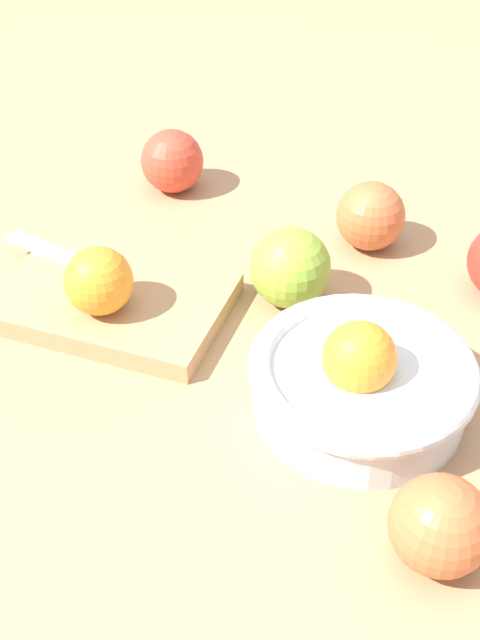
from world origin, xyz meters
TOP-DOWN VIEW (x-y plane):
  - ground_plane at (0.00, 0.00)m, footprint 2.40×2.40m
  - bowl at (-0.15, 0.07)m, footprint 0.20×0.20m
  - cutting_board at (0.13, 0.04)m, footprint 0.24×0.17m
  - orange_on_board at (0.12, 0.06)m, footprint 0.07×0.07m
  - knife at (0.19, 0.01)m, footprint 0.16×0.04m
  - apple_front_left_2 at (-0.08, -0.19)m, footprint 0.08×0.08m
  - apple_front_left_3 at (-0.03, -0.05)m, footprint 0.08×0.08m
  - apple_front_right at (0.19, -0.21)m, footprint 0.08×0.08m
  - apple_back_left at (-0.25, 0.19)m, footprint 0.08×0.08m

SIDE VIEW (x-z plane):
  - ground_plane at x=0.00m, z-range 0.00..0.00m
  - cutting_board at x=0.13m, z-range 0.00..0.02m
  - knife at x=0.19m, z-range 0.02..0.03m
  - bowl at x=-0.15m, z-range -0.01..0.08m
  - apple_back_left at x=-0.25m, z-range 0.00..0.08m
  - apple_front_left_2 at x=-0.08m, z-range 0.00..0.08m
  - apple_front_right at x=0.19m, z-range 0.00..0.08m
  - apple_front_left_3 at x=-0.03m, z-range 0.00..0.08m
  - orange_on_board at x=0.12m, z-range 0.02..0.09m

